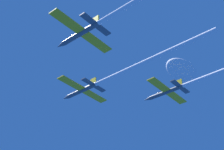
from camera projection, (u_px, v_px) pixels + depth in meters
jet_lead at (116, 75)px, 87.54m from camera, size 17.99×49.50×2.98m
jet_left_wing at (125, 7)px, 67.60m from camera, size 17.99×49.55×2.98m
jet_right_wing at (210, 75)px, 88.00m from camera, size 17.99×51.85×2.98m
cloud_puffy at (182, 71)px, 152.03m from camera, size 20.73×11.40×7.26m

